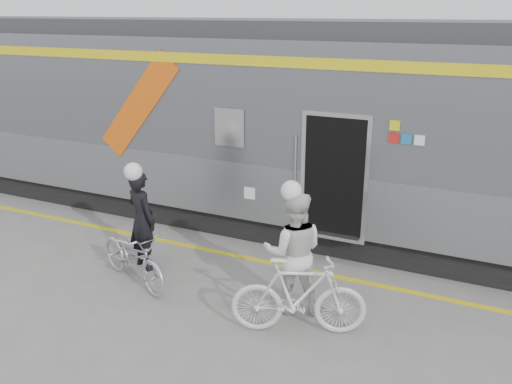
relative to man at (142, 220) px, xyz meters
The scene contains 9 objects.
ground 2.91m from the man, 23.04° to the right, with size 90.00×90.00×0.00m, color slate.
train 3.39m from the man, 77.73° to the left, with size 24.00×3.17×4.10m.
safety_strip 2.90m from the man, 22.56° to the left, with size 24.00×0.12×0.01m, color yellow.
man is the anchor object (origin of this frame).
bicycle_left 0.70m from the man, 70.02° to the right, with size 0.64×1.83×0.96m, color #AFB2B7.
woman 2.87m from the man, ahead, with size 0.90×0.70×1.86m, color silver.
bicycle_right 3.26m from the man, 13.44° to the right, with size 0.53×1.87×1.12m, color silver.
helmet_man 1.02m from the man, ahead, with size 0.30×0.30×0.30m, color white.
helmet_woman 3.08m from the man, ahead, with size 0.30×0.30×0.30m, color white.
Camera 1 is at (2.87, -5.84, 4.29)m, focal length 38.00 mm.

